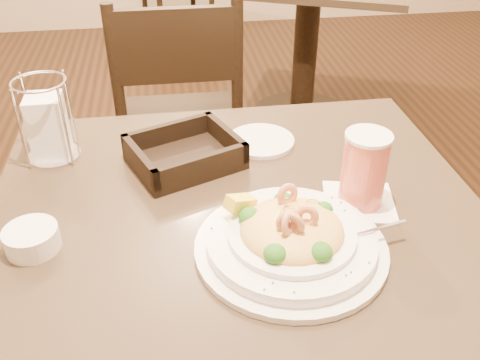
{
  "coord_description": "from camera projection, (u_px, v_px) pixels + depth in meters",
  "views": [
    {
      "loc": [
        -0.11,
        -0.72,
        1.34
      ],
      "look_at": [
        0.0,
        0.02,
        0.84
      ],
      "focal_mm": 40.0,
      "sensor_mm": 36.0,
      "label": 1
    }
  ],
  "objects": [
    {
      "name": "main_table",
      "position": [
        241.0,
        318.0,
        1.07
      ],
      "size": [
        0.9,
        0.9,
        0.76
      ],
      "color": "black",
      "rests_on": "ground"
    },
    {
      "name": "background_table",
      "position": [
        307.0,
        23.0,
        2.62
      ],
      "size": [
        1.19,
        1.19,
        0.76
      ],
      "rotation": [
        0.0,
        0.0,
        -0.42
      ],
      "color": "black",
      "rests_on": "ground"
    },
    {
      "name": "dining_chair_near",
      "position": [
        180.0,
        119.0,
        1.82
      ],
      "size": [
        0.42,
        0.42,
        0.93
      ],
      "rotation": [
        0.0,
        0.0,
        3.14
      ],
      "color": "black",
      "rests_on": "ground"
    },
    {
      "name": "pasta_bowl",
      "position": [
        291.0,
        237.0,
        0.86
      ],
      "size": [
        0.35,
        0.32,
        0.1
      ],
      "rotation": [
        0.0,
        0.0,
        0.04
      ],
      "color": "white",
      "rests_on": "main_table"
    },
    {
      "name": "drink_glass",
      "position": [
        364.0,
        170.0,
        0.95
      ],
      "size": [
        0.15,
        0.15,
        0.14
      ],
      "rotation": [
        0.0,
        0.0,
        -0.21
      ],
      "color": "white",
      "rests_on": "main_table"
    },
    {
      "name": "bread_basket",
      "position": [
        185.0,
        155.0,
        1.09
      ],
      "size": [
        0.25,
        0.23,
        0.06
      ],
      "rotation": [
        0.0,
        0.0,
        0.39
      ],
      "color": "black",
      "rests_on": "main_table"
    },
    {
      "name": "napkin_caddy",
      "position": [
        48.0,
        125.0,
        1.08
      ],
      "size": [
        0.11,
        0.11,
        0.17
      ],
      "rotation": [
        0.0,
        0.0,
        -0.27
      ],
      "color": "silver",
      "rests_on": "main_table"
    },
    {
      "name": "side_plate",
      "position": [
        261.0,
        141.0,
        1.17
      ],
      "size": [
        0.18,
        0.18,
        0.01
      ],
      "primitive_type": "cylinder",
      "rotation": [
        0.0,
        0.0,
        0.23
      ],
      "color": "white",
      "rests_on": "main_table"
    },
    {
      "name": "butter_ramekin",
      "position": [
        32.0,
        239.0,
        0.87
      ],
      "size": [
        0.12,
        0.12,
        0.04
      ],
      "primitive_type": "cylinder",
      "rotation": [
        0.0,
        0.0,
        -0.43
      ],
      "color": "white",
      "rests_on": "main_table"
    }
  ]
}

